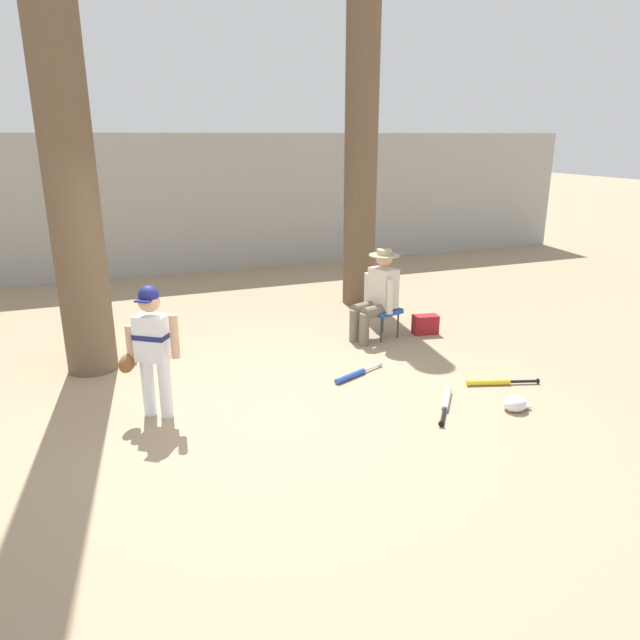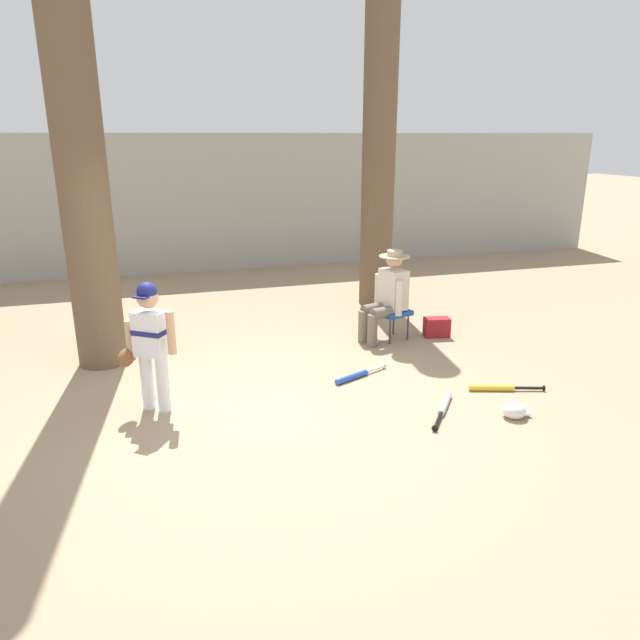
{
  "view_description": "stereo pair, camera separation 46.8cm",
  "coord_description": "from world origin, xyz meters",
  "px_view_note": "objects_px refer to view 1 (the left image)",
  "views": [
    {
      "loc": [
        -1.44,
        -4.98,
        2.61
      ],
      "look_at": [
        0.69,
        0.52,
        0.75
      ],
      "focal_mm": 32.97,
      "sensor_mm": 36.0,
      "label": 1
    },
    {
      "loc": [
        -1.0,
        -5.14,
        2.61
      ],
      "look_at": [
        0.69,
        0.52,
        0.75
      ],
      "focal_mm": 32.97,
      "sensor_mm": 36.0,
      "label": 2
    }
  ],
  "objects_px": {
    "batting_helmet_white": "(515,404)",
    "tree_near_player": "(62,112)",
    "bat_aluminum_silver": "(446,402)",
    "bat_blue_youth": "(354,375)",
    "folding_stool": "(382,311)",
    "seated_spectator": "(377,292)",
    "handbag_beside_stool": "(425,324)",
    "young_ballplayer": "(151,344)",
    "tree_behind_spectator": "(361,176)",
    "bat_yellow_trainer": "(494,382)"
  },
  "relations": [
    {
      "from": "batting_helmet_white",
      "to": "tree_near_player",
      "type": "bearing_deg",
      "value": 145.6
    },
    {
      "from": "bat_aluminum_silver",
      "to": "bat_blue_youth",
      "type": "height_order",
      "value": "same"
    },
    {
      "from": "folding_stool",
      "to": "seated_spectator",
      "type": "bearing_deg",
      "value": -164.68
    },
    {
      "from": "folding_stool",
      "to": "handbag_beside_stool",
      "type": "xyz_separation_m",
      "value": [
        0.63,
        -0.08,
        -0.23
      ]
    },
    {
      "from": "young_ballplayer",
      "to": "batting_helmet_white",
      "type": "height_order",
      "value": "young_ballplayer"
    },
    {
      "from": "tree_behind_spectator",
      "to": "bat_blue_youth",
      "type": "relative_size",
      "value": 6.6
    },
    {
      "from": "tree_behind_spectator",
      "to": "batting_helmet_white",
      "type": "distance_m",
      "value": 4.6
    },
    {
      "from": "young_ballplayer",
      "to": "seated_spectator",
      "type": "bearing_deg",
      "value": 22.87
    },
    {
      "from": "young_ballplayer",
      "to": "bat_yellow_trainer",
      "type": "distance_m",
      "value": 3.63
    },
    {
      "from": "tree_near_player",
      "to": "seated_spectator",
      "type": "relative_size",
      "value": 5.46
    },
    {
      "from": "folding_stool",
      "to": "seated_spectator",
      "type": "relative_size",
      "value": 0.41
    },
    {
      "from": "handbag_beside_stool",
      "to": "bat_aluminum_silver",
      "type": "bearing_deg",
      "value": -115.44
    },
    {
      "from": "folding_stool",
      "to": "batting_helmet_white",
      "type": "relative_size",
      "value": 1.76
    },
    {
      "from": "tree_near_player",
      "to": "tree_behind_spectator",
      "type": "xyz_separation_m",
      "value": [
        4.09,
        1.5,
        -0.83
      ]
    },
    {
      "from": "folding_stool",
      "to": "batting_helmet_white",
      "type": "xyz_separation_m",
      "value": [
        0.23,
        -2.46,
        -0.3
      ]
    },
    {
      "from": "batting_helmet_white",
      "to": "bat_blue_youth",
      "type": "bearing_deg",
      "value": 130.98
    },
    {
      "from": "young_ballplayer",
      "to": "bat_blue_youth",
      "type": "distance_m",
      "value": 2.3
    },
    {
      "from": "seated_spectator",
      "to": "batting_helmet_white",
      "type": "distance_m",
      "value": 2.52
    },
    {
      "from": "tree_near_player",
      "to": "folding_stool",
      "type": "distance_m",
      "value": 4.42
    },
    {
      "from": "tree_behind_spectator",
      "to": "bat_aluminum_silver",
      "type": "xyz_separation_m",
      "value": [
        -0.77,
        -3.82,
        -1.97
      ]
    },
    {
      "from": "tree_near_player",
      "to": "young_ballplayer",
      "type": "distance_m",
      "value": 2.63
    },
    {
      "from": "tree_near_player",
      "to": "seated_spectator",
      "type": "bearing_deg",
      "value": -3.74
    },
    {
      "from": "young_ballplayer",
      "to": "bat_yellow_trainer",
      "type": "height_order",
      "value": "young_ballplayer"
    },
    {
      "from": "handbag_beside_stool",
      "to": "bat_yellow_trainer",
      "type": "distance_m",
      "value": 1.81
    },
    {
      "from": "bat_aluminum_silver",
      "to": "young_ballplayer",
      "type": "bearing_deg",
      "value": 163.51
    },
    {
      "from": "tree_behind_spectator",
      "to": "folding_stool",
      "type": "bearing_deg",
      "value": -104.3
    },
    {
      "from": "bat_yellow_trainer",
      "to": "young_ballplayer",
      "type": "bearing_deg",
      "value": 170.63
    },
    {
      "from": "bat_yellow_trainer",
      "to": "tree_behind_spectator",
      "type": "bearing_deg",
      "value": 89.77
    },
    {
      "from": "bat_blue_youth",
      "to": "batting_helmet_white",
      "type": "height_order",
      "value": "batting_helmet_white"
    },
    {
      "from": "young_ballplayer",
      "to": "seated_spectator",
      "type": "distance_m",
      "value": 3.26
    },
    {
      "from": "seated_spectator",
      "to": "young_ballplayer",
      "type": "bearing_deg",
      "value": -157.13
    },
    {
      "from": "bat_aluminum_silver",
      "to": "seated_spectator",
      "type": "bearing_deg",
      "value": 83.32
    },
    {
      "from": "tree_near_player",
      "to": "bat_yellow_trainer",
      "type": "height_order",
      "value": "tree_near_player"
    },
    {
      "from": "handbag_beside_stool",
      "to": "batting_helmet_white",
      "type": "relative_size",
      "value": 1.22
    },
    {
      "from": "tree_behind_spectator",
      "to": "folding_stool",
      "type": "height_order",
      "value": "tree_behind_spectator"
    },
    {
      "from": "bat_blue_youth",
      "to": "tree_near_player",
      "type": "bearing_deg",
      "value": 153.97
    },
    {
      "from": "folding_stool",
      "to": "bat_yellow_trainer",
      "type": "bearing_deg",
      "value": -77.31
    },
    {
      "from": "folding_stool",
      "to": "tree_near_player",
      "type": "bearing_deg",
      "value": 176.76
    },
    {
      "from": "young_ballplayer",
      "to": "tree_behind_spectator",
      "type": "bearing_deg",
      "value": 40.35
    },
    {
      "from": "young_ballplayer",
      "to": "handbag_beside_stool",
      "type": "distance_m",
      "value": 3.96
    },
    {
      "from": "tree_behind_spectator",
      "to": "bat_aluminum_silver",
      "type": "distance_m",
      "value": 4.36
    },
    {
      "from": "tree_near_player",
      "to": "folding_stool",
      "type": "relative_size",
      "value": 13.34
    },
    {
      "from": "handbag_beside_stool",
      "to": "bat_blue_youth",
      "type": "bearing_deg",
      "value": -145.77
    },
    {
      "from": "seated_spectator",
      "to": "bat_yellow_trainer",
      "type": "height_order",
      "value": "seated_spectator"
    },
    {
      "from": "folding_stool",
      "to": "tree_behind_spectator",
      "type": "bearing_deg",
      "value": 75.7
    },
    {
      "from": "tree_behind_spectator",
      "to": "bat_yellow_trainer",
      "type": "bearing_deg",
      "value": -90.23
    },
    {
      "from": "tree_behind_spectator",
      "to": "tree_near_player",
      "type": "bearing_deg",
      "value": -159.84
    },
    {
      "from": "handbag_beside_stool",
      "to": "bat_blue_youth",
      "type": "distance_m",
      "value": 1.87
    },
    {
      "from": "handbag_beside_stool",
      "to": "batting_helmet_white",
      "type": "xyz_separation_m",
      "value": [
        -0.39,
        -2.38,
        -0.06
      ]
    },
    {
      "from": "seated_spectator",
      "to": "bat_blue_youth",
      "type": "height_order",
      "value": "seated_spectator"
    }
  ]
}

